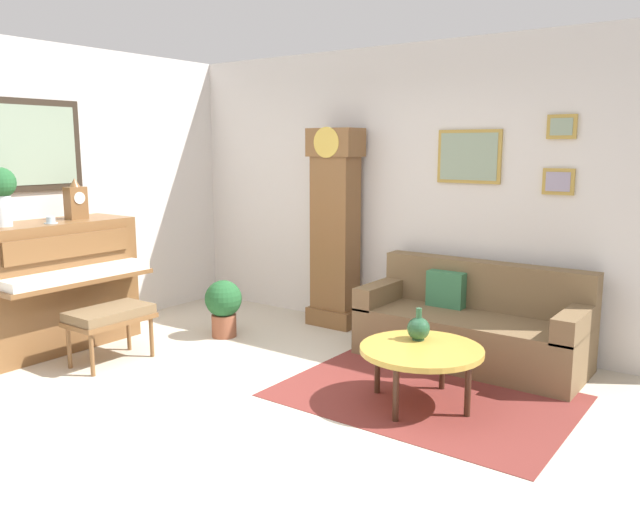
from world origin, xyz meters
The scene contains 14 objects.
ground_plane centered at (0.00, 0.00, -0.05)m, with size 6.40×6.00×0.10m, color beige.
wall_left centered at (-2.60, 0.00, 1.41)m, with size 0.13×4.90×2.80m.
wall_back centered at (0.01, 2.40, 1.40)m, with size 5.30×0.13×2.80m.
area_rug centered at (1.06, 0.94, 0.00)m, with size 2.10×1.50×0.01m, color maroon.
piano centered at (-2.23, 0.00, 0.59)m, with size 0.87×1.44×1.17m.
piano_bench centered at (-1.47, 0.04, 0.41)m, with size 0.42×0.70×0.48m.
grandfather_clock centered at (-0.59, 2.14, 0.96)m, with size 0.52×0.34×2.03m.
couch centered at (1.02, 1.91, 0.31)m, with size 1.90×0.80×0.84m.
coffee_table centered at (1.10, 0.79, 0.40)m, with size 0.88×0.88×0.43m.
mantel_clock centered at (-2.23, 0.28, 1.34)m, with size 0.13×0.18×0.38m.
flower_vase centered at (-2.23, -0.42, 1.49)m, with size 0.26×0.26×0.58m.
teacup centered at (-2.10, -0.06, 1.19)m, with size 0.12×0.12×0.06m.
green_jug centered at (1.00, 0.94, 0.52)m, with size 0.17×0.17×0.24m.
potted_plant centered at (-1.22, 1.15, 0.32)m, with size 0.36×0.36×0.56m.
Camera 1 is at (3.07, -3.13, 1.83)m, focal length 35.51 mm.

